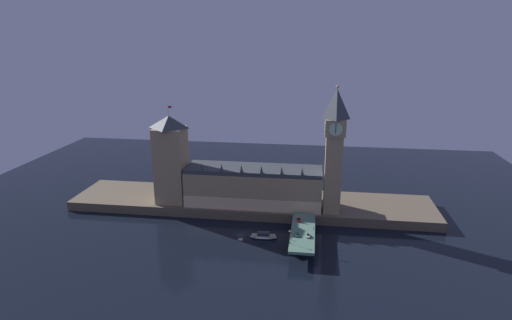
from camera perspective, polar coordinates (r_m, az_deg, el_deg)
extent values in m
plane|color=black|center=(232.04, -2.11, -9.97)|extent=(400.00, 400.00, 0.00)
cube|color=brown|center=(266.04, -0.65, -5.75)|extent=(220.00, 42.00, 5.45)
cube|color=tan|center=(254.85, -0.29, -3.68)|extent=(79.87, 23.53, 20.13)
cube|color=beige|center=(246.23, -0.69, -6.03)|extent=(79.87, 0.20, 7.25)
cube|color=#383D42|center=(251.22, -0.30, -1.27)|extent=(79.87, 21.65, 2.40)
cone|color=#383D42|center=(246.46, -7.21, -0.92)|extent=(2.40, 2.40, 4.43)
cone|color=#383D42|center=(243.80, -4.62, -1.04)|extent=(2.40, 2.40, 4.43)
cone|color=#383D42|center=(241.64, -1.98, -1.15)|extent=(2.40, 2.40, 4.43)
cone|color=#383D42|center=(240.00, 0.71, -1.27)|extent=(2.40, 2.40, 4.43)
cone|color=#383D42|center=(238.91, 3.42, -1.38)|extent=(2.40, 2.40, 4.43)
cone|color=#383D42|center=(238.35, 6.16, -1.49)|extent=(2.40, 2.40, 4.43)
cube|color=tan|center=(242.93, 10.21, -1.90)|extent=(9.25, 9.25, 44.78)
cube|color=tan|center=(236.00, 10.54, 4.33)|extent=(10.92, 10.92, 9.11)
cylinder|color=#B7E5B7|center=(230.54, 10.59, 4.04)|extent=(7.13, 0.25, 7.13)
cylinder|color=#B7E5B7|center=(241.47, 10.49, 4.60)|extent=(7.13, 0.25, 7.13)
cylinder|color=#B7E5B7|center=(236.33, 11.89, 4.27)|extent=(0.25, 7.13, 7.13)
cylinder|color=#B7E5B7|center=(235.80, 9.18, 4.38)|extent=(0.25, 7.13, 7.13)
cube|color=black|center=(230.25, 10.60, 4.16)|extent=(0.36, 0.10, 5.35)
pyramid|color=#383D42|center=(233.74, 10.70, 7.37)|extent=(10.92, 10.92, 16.30)
sphere|color=gold|center=(232.56, 10.82, 9.55)|extent=(1.60, 1.60, 1.60)
cube|color=tan|center=(260.23, -11.22, -0.65)|extent=(17.05, 17.05, 45.36)
pyramid|color=#383D42|center=(253.93, -11.55, 5.02)|extent=(17.39, 17.39, 7.16)
cylinder|color=#99999E|center=(252.76, -11.64, 6.48)|extent=(0.24, 0.24, 6.00)
cube|color=red|center=(252.06, -11.42, 6.95)|extent=(2.00, 0.08, 1.20)
cube|color=slate|center=(221.71, 6.27, -9.50)|extent=(12.17, 46.00, 1.40)
cube|color=brown|center=(216.48, 6.17, -11.24)|extent=(10.34, 3.20, 5.84)
cube|color=brown|center=(230.19, 6.31, -9.48)|extent=(10.34, 3.20, 5.84)
cube|color=red|center=(231.60, 5.71, -7.96)|extent=(1.94, 4.37, 0.77)
cube|color=black|center=(231.35, 5.71, -7.82)|extent=(1.59, 1.97, 0.45)
cylinder|color=black|center=(232.97, 5.49, -7.87)|extent=(0.22, 0.64, 0.64)
cylinder|color=black|center=(232.91, 5.95, -7.89)|extent=(0.22, 0.64, 0.64)
cylinder|color=black|center=(230.50, 5.46, -8.14)|extent=(0.22, 0.64, 0.64)
cylinder|color=black|center=(230.44, 5.92, -8.16)|extent=(0.22, 0.64, 0.64)
cube|color=#235633|center=(215.61, 5.50, -9.89)|extent=(1.73, 4.02, 0.76)
cube|color=black|center=(215.34, 5.50, -9.74)|extent=(1.42, 1.81, 0.45)
cylinder|color=black|center=(216.86, 5.29, -9.79)|extent=(0.22, 0.64, 0.64)
cylinder|color=black|center=(216.81, 5.73, -9.81)|extent=(0.22, 0.64, 0.64)
cylinder|color=black|center=(214.62, 5.26, -10.08)|extent=(0.22, 0.64, 0.64)
cylinder|color=black|center=(214.57, 5.71, -10.10)|extent=(0.22, 0.64, 0.64)
cube|color=white|center=(215.22, 6.94, -9.98)|extent=(1.75, 3.90, 0.78)
cube|color=black|center=(214.95, 6.95, -9.83)|extent=(1.43, 1.76, 0.45)
cylinder|color=black|center=(214.24, 7.16, -10.19)|extent=(0.22, 0.64, 0.64)
cylinder|color=black|center=(214.25, 6.71, -10.17)|extent=(0.22, 0.64, 0.64)
cylinder|color=black|center=(216.41, 7.17, -9.91)|extent=(0.22, 0.64, 0.64)
cylinder|color=black|center=(216.42, 6.72, -9.89)|extent=(0.22, 0.64, 0.64)
cylinder|color=black|center=(211.46, 4.70, -10.47)|extent=(0.28, 0.28, 0.80)
cylinder|color=maroon|center=(211.13, 4.70, -10.29)|extent=(0.38, 0.38, 0.66)
sphere|color=tan|center=(210.93, 4.71, -10.18)|extent=(0.22, 0.22, 0.22)
cylinder|color=black|center=(222.54, 7.69, -9.14)|extent=(0.28, 0.28, 0.79)
cylinder|color=navy|center=(222.23, 7.69, -8.97)|extent=(0.38, 0.38, 0.66)
sphere|color=tan|center=(222.04, 7.70, -8.87)|extent=(0.21, 0.21, 0.21)
cylinder|color=#2D3333|center=(208.30, 4.53, -10.95)|extent=(0.56, 0.56, 0.50)
cylinder|color=#2D3333|center=(206.96, 4.54, -10.21)|extent=(0.18, 0.18, 5.45)
sphere|color=#F9E5A3|center=(205.52, 4.57, -9.40)|extent=(0.60, 0.60, 0.60)
sphere|color=#F9E5A3|center=(205.69, 4.44, -9.48)|extent=(0.44, 0.44, 0.44)
sphere|color=#F9E5A3|center=(205.65, 4.69, -9.49)|extent=(0.44, 0.44, 0.44)
ellipsoid|color=white|center=(228.19, 1.01, -10.20)|extent=(14.31, 5.36, 1.69)
cube|color=tan|center=(227.85, 1.01, -10.03)|extent=(12.57, 4.34, 0.24)
cube|color=#2D333D|center=(227.42, 1.01, -9.81)|extent=(6.47, 3.21, 1.69)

